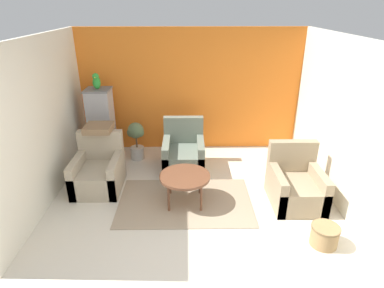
% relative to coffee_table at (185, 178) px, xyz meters
% --- Properties ---
extents(ground_plane, '(20.00, 20.00, 0.00)m').
position_rel_coffee_table_xyz_m(ground_plane, '(0.11, -1.46, -0.43)').
color(ground_plane, beige).
rests_on(ground_plane, ground).
extents(wall_back_accent, '(4.43, 0.06, 2.41)m').
position_rel_coffee_table_xyz_m(wall_back_accent, '(0.11, 2.09, 0.77)').
color(wall_back_accent, orange).
rests_on(wall_back_accent, ground_plane).
extents(wall_left, '(0.06, 3.53, 2.41)m').
position_rel_coffee_table_xyz_m(wall_left, '(-2.07, 0.30, 0.77)').
color(wall_left, silver).
rests_on(wall_left, ground_plane).
extents(wall_right, '(0.06, 3.53, 2.41)m').
position_rel_coffee_table_xyz_m(wall_right, '(2.30, 0.30, 0.77)').
color(wall_right, silver).
rests_on(wall_right, ground_plane).
extents(area_rug, '(2.02, 1.31, 0.01)m').
position_rel_coffee_table_xyz_m(area_rug, '(-0.00, -0.00, -0.42)').
color(area_rug, gray).
rests_on(area_rug, ground_plane).
extents(coffee_table, '(0.76, 0.76, 0.47)m').
position_rel_coffee_table_xyz_m(coffee_table, '(0.00, 0.00, 0.00)').
color(coffee_table, brown).
rests_on(coffee_table, ground_plane).
extents(armchair_left, '(0.73, 0.84, 0.88)m').
position_rel_coffee_table_xyz_m(armchair_left, '(-1.41, 0.47, -0.16)').
color(armchair_left, tan).
rests_on(armchair_left, ground_plane).
extents(armchair_right, '(0.73, 0.84, 0.88)m').
position_rel_coffee_table_xyz_m(armchair_right, '(1.67, -0.00, -0.16)').
color(armchair_right, '#9E896B').
rests_on(armchair_right, ground_plane).
extents(armchair_middle, '(0.73, 0.84, 0.88)m').
position_rel_coffee_table_xyz_m(armchair_middle, '(-0.03, 1.15, -0.16)').
color(armchair_middle, slate).
rests_on(armchair_middle, ground_plane).
extents(birdcage, '(0.55, 0.55, 1.37)m').
position_rel_coffee_table_xyz_m(birdcage, '(-1.59, 1.60, 0.23)').
color(birdcage, slate).
rests_on(birdcage, ground_plane).
extents(parrot, '(0.14, 0.25, 0.30)m').
position_rel_coffee_table_xyz_m(parrot, '(-1.59, 1.60, 1.08)').
color(parrot, green).
rests_on(parrot, birdcage).
extents(potted_plant, '(0.33, 0.30, 0.74)m').
position_rel_coffee_table_xyz_m(potted_plant, '(-0.94, 1.52, 0.01)').
color(potted_plant, beige).
rests_on(potted_plant, ground_plane).
extents(wicker_basket, '(0.35, 0.35, 0.27)m').
position_rel_coffee_table_xyz_m(wicker_basket, '(1.75, -0.97, -0.28)').
color(wicker_basket, '#A37F51').
rests_on(wicker_basket, ground_plane).
extents(throw_pillow, '(0.43, 0.43, 0.10)m').
position_rel_coffee_table_xyz_m(throw_pillow, '(-1.41, 0.78, 0.50)').
color(throw_pillow, '#846647').
rests_on(throw_pillow, armchair_left).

